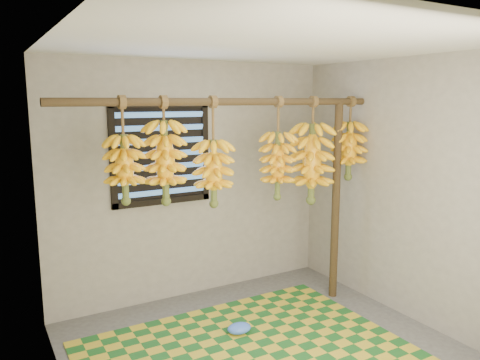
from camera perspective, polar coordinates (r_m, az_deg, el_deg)
floor at (r=3.96m, az=4.24°, el=-20.93°), size 3.00×3.00×0.01m
ceiling at (r=3.43m, az=4.76°, el=16.22°), size 3.00×3.00×0.01m
wall_back at (r=4.80m, az=-5.68°, el=-0.09°), size 3.00×0.01×2.40m
wall_left at (r=2.96m, az=-20.57°, el=-6.91°), size 0.01×3.00×2.40m
wall_right at (r=4.51m, az=20.49°, el=-1.29°), size 0.01×3.00×2.40m
window at (r=4.60m, az=-9.58°, el=3.17°), size 1.00×0.04×1.00m
hanging_pole at (r=4.01m, az=-1.08°, el=9.52°), size 3.00×0.06×0.06m
support_post at (r=4.81m, az=11.60°, el=-2.64°), size 0.08×0.08×2.00m
woven_mat at (r=3.94m, az=1.71°, el=-20.99°), size 2.52×2.02×0.01m
plastic_bag at (r=4.27m, az=-0.10°, el=-17.62°), size 0.23×0.17×0.09m
banana_bunch_a at (r=3.69m, az=-13.89°, el=1.30°), size 0.30×0.30×0.83m
banana_bunch_b at (r=3.79m, az=-9.13°, el=2.13°), size 0.33×0.33×0.87m
banana_bunch_c at (r=3.97m, az=-3.25°, el=0.86°), size 0.32×0.32×0.93m
banana_bunch_d at (r=4.30m, az=4.61°, el=1.78°), size 0.33×0.33×0.94m
banana_bunch_e at (r=4.54m, az=8.74°, el=2.02°), size 0.40×0.40×1.02m
banana_bunch_f at (r=4.83m, az=13.15°, el=3.55°), size 0.32×0.32×0.82m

